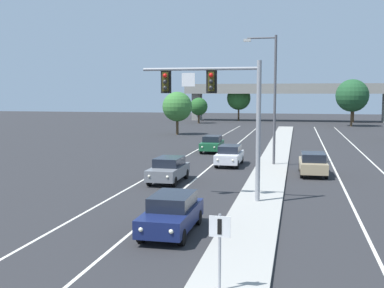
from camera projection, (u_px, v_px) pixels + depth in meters
The scene contains 18 objects.
median_island at pixel (262, 192), 27.58m from camera, with size 2.40×110.00×0.15m, color #9E9B93.
lane_stripe_oncoming_center at pixel (205, 171), 35.39m from camera, with size 0.14×100.00×0.01m, color silver.
lane_stripe_receding_center at pixel (338, 176), 33.38m from camera, with size 0.14×100.00×0.01m, color silver.
edge_stripe_left at pixel (162, 170), 36.09m from camera, with size 0.14×100.00×0.01m, color silver.
overhead_signal_mast at pixel (221, 101), 24.77m from camera, with size 6.22×0.44×7.20m.
median_sign_post at pixel (220, 241), 13.43m from camera, with size 0.60×0.10×2.20m.
street_lamp_median at pixel (272, 92), 37.32m from camera, with size 2.58×0.28×10.00m.
car_oncoming_navy at pixel (172, 213), 19.66m from camera, with size 1.83×4.47×1.58m.
car_oncoming_grey at pixel (169, 169), 31.01m from camera, with size 1.88×4.49×1.58m.
car_oncoming_white at pixel (230, 155), 38.13m from camera, with size 1.84×4.48×1.58m.
car_oncoming_green at pixel (212, 144), 46.84m from camera, with size 1.88×4.49×1.58m.
car_receding_tan at pixel (313, 163), 33.62m from camera, with size 1.91×4.51×1.58m.
overpass_bridge at pixel (289, 93), 98.22m from camera, with size 42.40×6.40×7.65m.
tree_far_right_a at pixel (352, 96), 83.04m from camera, with size 5.64×5.64×8.16m.
tree_far_left_c at pixel (199, 107), 91.91m from camera, with size 3.39×3.39×4.91m.
tree_far_right_c at pixel (354, 97), 94.56m from camera, with size 5.27×5.27×7.62m.
tree_far_left_b at pixel (239, 98), 101.35m from camera, with size 4.99×4.99×7.22m.
tree_far_left_a at pixel (177, 107), 66.41m from camera, with size 4.11×4.11×5.94m.
Camera 1 is at (1.87, -9.37, 5.69)m, focal length 45.01 mm.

